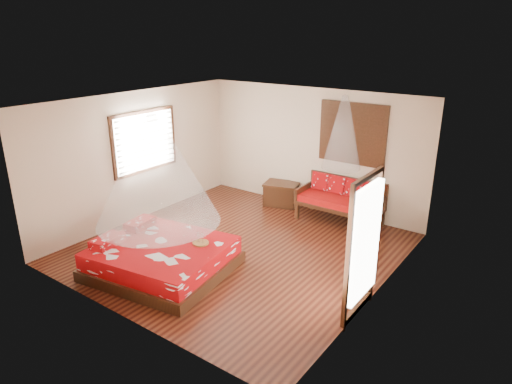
# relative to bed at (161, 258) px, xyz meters

# --- Properties ---
(room) EXTENTS (5.54, 5.54, 2.84)m
(room) POSITION_rel_bed_xyz_m (0.56, 1.47, 1.15)
(room) COLOR black
(room) RESTS_ON ground
(bed) EXTENTS (2.46, 2.28, 0.65)m
(bed) POSITION_rel_bed_xyz_m (0.00, 0.00, 0.00)
(bed) COLOR black
(bed) RESTS_ON floor
(daybed) EXTENTS (1.83, 0.81, 0.95)m
(daybed) POSITION_rel_bed_xyz_m (1.55, 3.85, 0.27)
(daybed) COLOR black
(daybed) RESTS_ON floor
(storage_chest) EXTENTS (0.92, 0.77, 0.55)m
(storage_chest) POSITION_rel_bed_xyz_m (-0.04, 3.92, 0.02)
(storage_chest) COLOR black
(storage_chest) RESTS_ON floor
(shutter_panel) EXTENTS (1.52, 0.06, 1.32)m
(shutter_panel) POSITION_rel_bed_xyz_m (1.55, 4.18, 1.65)
(shutter_panel) COLOR black
(shutter_panel) RESTS_ON wall_back
(window_left) EXTENTS (0.10, 1.74, 1.34)m
(window_left) POSITION_rel_bed_xyz_m (-2.15, 1.67, 1.45)
(window_left) COLOR black
(window_left) RESTS_ON wall_left
(glazed_door) EXTENTS (0.08, 1.02, 2.16)m
(glazed_door) POSITION_rel_bed_xyz_m (3.28, 0.87, 0.82)
(glazed_door) COLOR black
(glazed_door) RESTS_ON floor
(wine_tray) EXTENTS (0.28, 0.28, 0.22)m
(wine_tray) POSITION_rel_bed_xyz_m (0.53, 0.44, 0.31)
(wine_tray) COLOR brown
(wine_tray) RESTS_ON bed
(mosquito_net_main) EXTENTS (2.05, 2.05, 1.80)m
(mosquito_net_main) POSITION_rel_bed_xyz_m (0.02, 0.00, 1.60)
(mosquito_net_main) COLOR white
(mosquito_net_main) RESTS_ON ceiling
(mosquito_net_daybed) EXTENTS (0.81, 0.81, 1.50)m
(mosquito_net_daybed) POSITION_rel_bed_xyz_m (1.55, 3.72, 1.75)
(mosquito_net_daybed) COLOR white
(mosquito_net_daybed) RESTS_ON ceiling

